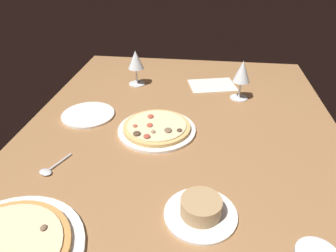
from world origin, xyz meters
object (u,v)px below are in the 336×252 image
(paper_menu, at_px, (212,85))
(spoon, at_px, (50,169))
(wine_glass_far, at_px, (136,61))
(ramekin_on_saucer, at_px, (201,210))
(wine_glass_near, at_px, (242,73))
(pizza_main, at_px, (157,128))
(side_plate, at_px, (88,115))

(paper_menu, xyz_separation_m, spoon, (0.65, -0.46, 0.00))
(wine_glass_far, bearing_deg, spoon, -10.99)
(paper_menu, height_order, spoon, spoon)
(ramekin_on_saucer, height_order, spoon, ramekin_on_saucer)
(wine_glass_far, xyz_separation_m, wine_glass_near, (0.09, 0.45, 0.00))
(pizza_main, distance_m, wine_glass_near, 0.43)
(wine_glass_near, distance_m, spoon, 0.79)
(wine_glass_far, bearing_deg, wine_glass_near, 79.08)
(pizza_main, xyz_separation_m, paper_menu, (-0.41, 0.19, -0.01))
(pizza_main, relative_size, paper_menu, 1.33)
(wine_glass_near, bearing_deg, spoon, -46.64)
(ramekin_on_saucer, bearing_deg, spoon, -104.58)
(ramekin_on_saucer, distance_m, spoon, 0.45)
(pizza_main, height_order, paper_menu, pizza_main)
(wine_glass_far, relative_size, spoon, 1.36)
(side_plate, height_order, spoon, spoon)
(ramekin_on_saucer, xyz_separation_m, spoon, (-0.11, -0.44, -0.02))
(pizza_main, bearing_deg, side_plate, -105.02)
(wine_glass_far, relative_size, wine_glass_near, 0.96)
(ramekin_on_saucer, relative_size, wine_glass_far, 1.14)
(pizza_main, distance_m, side_plate, 0.28)
(wine_glass_near, height_order, spoon, wine_glass_near)
(pizza_main, relative_size, side_plate, 1.37)
(wine_glass_far, height_order, wine_glass_near, wine_glass_near)
(pizza_main, distance_m, wine_glass_far, 0.42)
(wine_glass_far, distance_m, wine_glass_near, 0.46)
(side_plate, relative_size, spoon, 1.71)
(spoon, bearing_deg, side_plate, 179.82)
(ramekin_on_saucer, height_order, wine_glass_near, wine_glass_near)
(wine_glass_far, height_order, side_plate, wine_glass_far)
(wine_glass_far, xyz_separation_m, spoon, (0.62, -0.12, -0.10))
(wine_glass_far, relative_size, paper_menu, 0.78)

